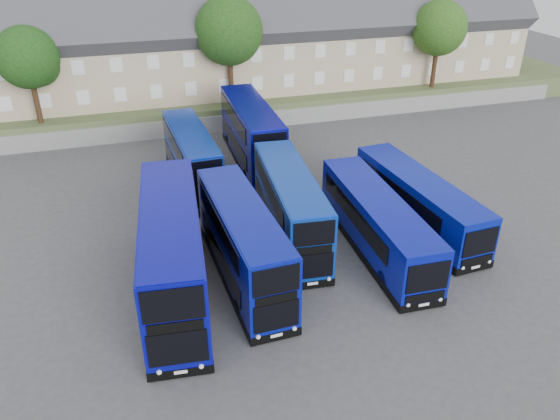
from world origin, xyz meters
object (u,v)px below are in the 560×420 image
(coach_east_a, at_px, (376,225))
(dd_front_mid, at_px, (243,245))
(dd_front_left, at_px, (173,254))
(tree_east, at_px, (440,30))
(tree_mid, at_px, (230,33))
(tree_far, at_px, (454,12))
(tree_west, at_px, (30,60))

(coach_east_a, bearing_deg, dd_front_mid, -173.03)
(dd_front_left, xyz_separation_m, tree_east, (28.45, 23.54, 5.05))
(coach_east_a, bearing_deg, tree_east, 55.40)
(dd_front_mid, xyz_separation_m, tree_mid, (4.86, 23.76, 6.01))
(dd_front_mid, relative_size, tree_far, 1.22)
(dd_front_mid, bearing_deg, dd_front_left, -177.63)
(dd_front_left, distance_m, tree_mid, 26.12)
(tree_west, height_order, tree_far, tree_far)
(tree_mid, xyz_separation_m, tree_east, (20.00, -0.50, -0.68))
(coach_east_a, bearing_deg, tree_west, 132.33)
(coach_east_a, height_order, tree_mid, tree_mid)
(coach_east_a, distance_m, tree_east, 28.92)
(dd_front_left, xyz_separation_m, dd_front_mid, (3.59, 0.28, -0.29))
(dd_front_left, height_order, tree_far, tree_far)
(dd_front_mid, bearing_deg, tree_mid, 76.38)
(tree_mid, distance_m, tree_far, 26.80)
(dd_front_mid, xyz_separation_m, coach_east_a, (7.82, 0.63, -0.48))
(tree_west, distance_m, tree_mid, 16.04)
(dd_front_left, distance_m, coach_east_a, 11.47)
(tree_west, bearing_deg, coach_east_a, -50.05)
(dd_front_mid, height_order, tree_far, tree_far)
(coach_east_a, distance_m, tree_mid, 24.21)
(tree_far, bearing_deg, tree_west, -170.54)
(dd_front_left, relative_size, tree_far, 1.41)
(tree_far, bearing_deg, tree_east, -130.60)
(tree_east, bearing_deg, coach_east_a, -126.97)
(dd_front_mid, height_order, tree_east, tree_east)
(dd_front_mid, xyz_separation_m, tree_east, (24.86, 23.26, 5.34))
(dd_front_mid, distance_m, tree_mid, 24.99)
(tree_far, bearing_deg, coach_east_a, -127.86)
(tree_west, relative_size, tree_far, 0.88)
(tree_mid, bearing_deg, tree_west, -178.21)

